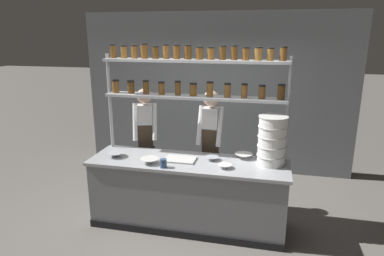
{
  "coord_description": "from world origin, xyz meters",
  "views": [
    {
      "loc": [
        0.99,
        -4.08,
        2.53
      ],
      "look_at": [
        0.01,
        0.2,
        1.31
      ],
      "focal_mm": 32.0,
      "sensor_mm": 36.0,
      "label": 1
    }
  ],
  "objects_px": {
    "chef_center": "(210,141)",
    "prep_bowl_near_right": "(212,158)",
    "prep_bowl_far_left": "(225,166)",
    "prep_bowl_center_back": "(244,156)",
    "prep_bowl_center_front": "(115,155)",
    "chef_left": "(146,136)",
    "serving_cup_front": "(163,163)",
    "cutting_board": "(180,160)",
    "prep_bowl_near_left": "(150,161)",
    "spice_shelf_unit": "(193,80)",
    "container_stack": "(272,141)"
  },
  "relations": [
    {
      "from": "chef_center",
      "to": "prep_bowl_near_right",
      "type": "distance_m",
      "value": 0.52
    },
    {
      "from": "prep_bowl_far_left",
      "to": "prep_bowl_center_back",
      "type": "bearing_deg",
      "value": 63.46
    },
    {
      "from": "prep_bowl_center_front",
      "to": "prep_bowl_near_right",
      "type": "height_order",
      "value": "prep_bowl_center_front"
    },
    {
      "from": "prep_bowl_near_right",
      "to": "prep_bowl_far_left",
      "type": "bearing_deg",
      "value": -50.29
    },
    {
      "from": "chef_left",
      "to": "serving_cup_front",
      "type": "distance_m",
      "value": 1.1
    },
    {
      "from": "prep_bowl_center_back",
      "to": "cutting_board",
      "type": "bearing_deg",
      "value": -161.56
    },
    {
      "from": "prep_bowl_near_left",
      "to": "prep_bowl_center_back",
      "type": "distance_m",
      "value": 1.25
    },
    {
      "from": "cutting_board",
      "to": "prep_bowl_center_back",
      "type": "xyz_separation_m",
      "value": [
        0.81,
        0.27,
        0.02
      ]
    },
    {
      "from": "prep_bowl_near_left",
      "to": "serving_cup_front",
      "type": "relative_size",
      "value": 2.21
    },
    {
      "from": "serving_cup_front",
      "to": "cutting_board",
      "type": "bearing_deg",
      "value": 63.66
    },
    {
      "from": "chef_left",
      "to": "serving_cup_front",
      "type": "height_order",
      "value": "chef_left"
    },
    {
      "from": "prep_bowl_far_left",
      "to": "serving_cup_front",
      "type": "height_order",
      "value": "serving_cup_front"
    },
    {
      "from": "spice_shelf_unit",
      "to": "chef_left",
      "type": "distance_m",
      "value": 1.27
    },
    {
      "from": "chef_center",
      "to": "prep_bowl_center_back",
      "type": "relative_size",
      "value": 7.45
    },
    {
      "from": "chef_center",
      "to": "prep_bowl_far_left",
      "type": "distance_m",
      "value": 0.81
    },
    {
      "from": "prep_bowl_near_left",
      "to": "prep_bowl_near_right",
      "type": "bearing_deg",
      "value": 20.91
    },
    {
      "from": "chef_center",
      "to": "prep_bowl_near_right",
      "type": "height_order",
      "value": "chef_center"
    },
    {
      "from": "chef_left",
      "to": "prep_bowl_near_right",
      "type": "relative_size",
      "value": 9.9
    },
    {
      "from": "chef_center",
      "to": "serving_cup_front",
      "type": "relative_size",
      "value": 16.1
    },
    {
      "from": "prep_bowl_far_left",
      "to": "serving_cup_front",
      "type": "distance_m",
      "value": 0.76
    },
    {
      "from": "prep_bowl_near_left",
      "to": "cutting_board",
      "type": "bearing_deg",
      "value": 27.65
    },
    {
      "from": "spice_shelf_unit",
      "to": "prep_bowl_near_left",
      "type": "relative_size",
      "value": 10.31
    },
    {
      "from": "prep_bowl_near_right",
      "to": "prep_bowl_far_left",
      "type": "xyz_separation_m",
      "value": [
        0.2,
        -0.24,
        0.0
      ]
    },
    {
      "from": "spice_shelf_unit",
      "to": "prep_bowl_near_right",
      "type": "height_order",
      "value": "spice_shelf_unit"
    },
    {
      "from": "serving_cup_front",
      "to": "prep_bowl_near_right",
      "type": "bearing_deg",
      "value": 35.32
    },
    {
      "from": "prep_bowl_near_left",
      "to": "prep_bowl_far_left",
      "type": "xyz_separation_m",
      "value": [
        0.96,
        0.05,
        -0.01
      ]
    },
    {
      "from": "prep_bowl_far_left",
      "to": "prep_bowl_near_right",
      "type": "bearing_deg",
      "value": 129.71
    },
    {
      "from": "chef_left",
      "to": "chef_center",
      "type": "xyz_separation_m",
      "value": [
        1.02,
        -0.04,
        0.01
      ]
    },
    {
      "from": "cutting_board",
      "to": "prep_bowl_center_front",
      "type": "xyz_separation_m",
      "value": [
        -0.89,
        -0.06,
        0.02
      ]
    },
    {
      "from": "container_stack",
      "to": "prep_bowl_far_left",
      "type": "distance_m",
      "value": 0.68
    },
    {
      "from": "chef_center",
      "to": "chef_left",
      "type": "bearing_deg",
      "value": -179.37
    },
    {
      "from": "container_stack",
      "to": "chef_left",
      "type": "bearing_deg",
      "value": 164.56
    },
    {
      "from": "chef_left",
      "to": "container_stack",
      "type": "relative_size",
      "value": 2.77
    },
    {
      "from": "container_stack",
      "to": "prep_bowl_far_left",
      "type": "bearing_deg",
      "value": -154.34
    },
    {
      "from": "chef_center",
      "to": "prep_bowl_center_back",
      "type": "distance_m",
      "value": 0.62
    },
    {
      "from": "prep_bowl_center_back",
      "to": "prep_bowl_near_left",
      "type": "bearing_deg",
      "value": -158.61
    },
    {
      "from": "chef_center",
      "to": "container_stack",
      "type": "bearing_deg",
      "value": -25.72
    },
    {
      "from": "prep_bowl_far_left",
      "to": "prep_bowl_near_left",
      "type": "bearing_deg",
      "value": -176.83
    },
    {
      "from": "prep_bowl_near_right",
      "to": "serving_cup_front",
      "type": "xyz_separation_m",
      "value": [
        -0.55,
        -0.39,
        0.03
      ]
    },
    {
      "from": "prep_bowl_near_left",
      "to": "prep_bowl_near_right",
      "type": "relative_size",
      "value": 1.37
    },
    {
      "from": "chef_center",
      "to": "serving_cup_front",
      "type": "height_order",
      "value": "chef_center"
    },
    {
      "from": "chef_center",
      "to": "container_stack",
      "type": "relative_size",
      "value": 2.79
    },
    {
      "from": "prep_bowl_near_right",
      "to": "cutting_board",
      "type": "bearing_deg",
      "value": -165.52
    },
    {
      "from": "prep_bowl_center_back",
      "to": "serving_cup_front",
      "type": "height_order",
      "value": "serving_cup_front"
    },
    {
      "from": "chef_left",
      "to": "container_stack",
      "type": "distance_m",
      "value": 1.96
    },
    {
      "from": "prep_bowl_far_left",
      "to": "serving_cup_front",
      "type": "relative_size",
      "value": 1.62
    },
    {
      "from": "container_stack",
      "to": "prep_bowl_far_left",
      "type": "relative_size",
      "value": 3.56
    },
    {
      "from": "spice_shelf_unit",
      "to": "cutting_board",
      "type": "height_order",
      "value": "spice_shelf_unit"
    },
    {
      "from": "prep_bowl_near_left",
      "to": "prep_bowl_center_front",
      "type": "distance_m",
      "value": 0.55
    },
    {
      "from": "spice_shelf_unit",
      "to": "prep_bowl_center_back",
      "type": "xyz_separation_m",
      "value": [
        0.7,
        -0.07,
        -0.98
      ]
    }
  ]
}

